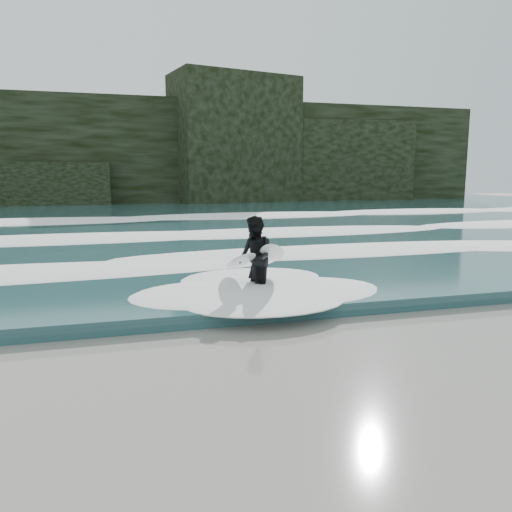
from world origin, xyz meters
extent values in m
plane|color=#8D674F|center=(0.00, 0.00, 0.00)|extent=(120.00, 120.00, 0.00)
cube|color=#24494E|center=(0.00, 29.00, 0.15)|extent=(90.00, 52.00, 0.30)
cube|color=black|center=(0.00, 46.00, 5.00)|extent=(70.00, 9.00, 10.00)
ellipsoid|color=white|center=(0.00, 9.00, 0.40)|extent=(60.00, 3.20, 0.20)
ellipsoid|color=white|center=(0.00, 16.00, 0.42)|extent=(60.00, 4.00, 0.24)
ellipsoid|color=white|center=(0.00, 25.00, 0.45)|extent=(60.00, 4.80, 0.30)
imported|color=black|center=(0.55, 5.31, 0.83)|extent=(0.55, 0.69, 1.67)
ellipsoid|color=white|center=(0.15, 5.36, 0.87)|extent=(0.56, 1.92, 0.77)
imported|color=black|center=(0.45, 5.15, 0.99)|extent=(0.86, 1.04, 1.97)
ellipsoid|color=white|center=(0.87, 5.15, 1.06)|extent=(1.20, 2.15, 0.83)
camera|label=1|loc=(-2.69, -6.07, 2.91)|focal=35.00mm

